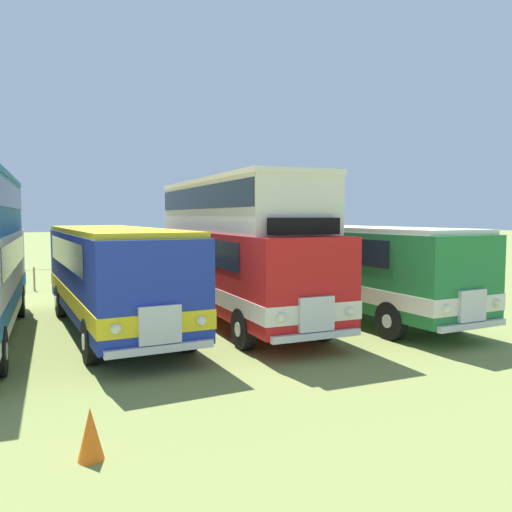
# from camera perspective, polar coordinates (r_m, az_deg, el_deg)

# --- Properties ---
(ground_plane) EXTENTS (200.00, 200.00, 0.00)m
(ground_plane) POSITION_cam_1_polar(r_m,az_deg,el_deg) (15.59, -15.41, -8.08)
(ground_plane) COLOR olive
(bus_third_in_row) EXTENTS (3.10, 9.86, 2.99)m
(bus_third_in_row) POSITION_cam_1_polar(r_m,az_deg,el_deg) (15.46, -15.64, -1.61)
(bus_third_in_row) COLOR #1E339E
(bus_third_in_row) RESTS_ON ground
(bus_fourth_in_row) EXTENTS (2.63, 9.93, 4.49)m
(bus_fourth_in_row) POSITION_cam_1_polar(r_m,az_deg,el_deg) (16.27, -2.15, 1.38)
(bus_fourth_in_row) COLOR red
(bus_fourth_in_row) RESTS_ON ground
(bus_fifth_in_row) EXTENTS (3.15, 10.66, 2.99)m
(bus_fifth_in_row) POSITION_cam_1_polar(r_m,az_deg,el_deg) (17.75, 9.88, -0.73)
(bus_fifth_in_row) COLOR #237538
(bus_fifth_in_row) RESTS_ON ground
(cone_mid_row) EXTENTS (0.36, 0.36, 0.74)m
(cone_mid_row) POSITION_cam_1_polar(r_m,az_deg,el_deg) (7.76, -17.89, -18.25)
(cone_mid_row) COLOR orange
(cone_mid_row) RESTS_ON ground
(rope_fence_line) EXTENTS (21.40, 0.08, 1.05)m
(rope_fence_line) POSITION_cam_1_polar(r_m,az_deg,el_deg) (25.16, -18.54, -1.89)
(rope_fence_line) COLOR #8C704C
(rope_fence_line) RESTS_ON ground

